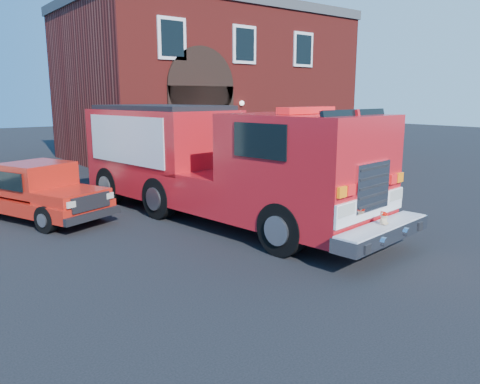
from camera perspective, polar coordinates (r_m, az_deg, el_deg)
ground at (r=12.25m, az=-3.41°, el=-5.08°), size 100.00×100.00×0.00m
parking_stripe_near at (r=17.25m, az=12.86°, el=-0.46°), size 0.12×3.00×0.01m
parking_stripe_mid at (r=19.27m, az=6.03°, el=1.00°), size 0.12×3.00×0.01m
parking_stripe_far at (r=21.52m, az=0.55°, el=2.16°), size 0.12×3.00×0.01m
fire_station at (r=28.38m, az=-4.23°, el=12.99°), size 15.20×10.20×8.45m
fire_engine at (r=13.53m, az=-3.02°, el=3.84°), size 4.36×10.90×3.27m
pickup_truck at (r=14.88m, az=-23.95°, el=0.02°), size 3.54×5.38×1.66m
secondary_truck at (r=19.52m, az=0.18°, el=5.34°), size 2.88×8.05×2.57m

